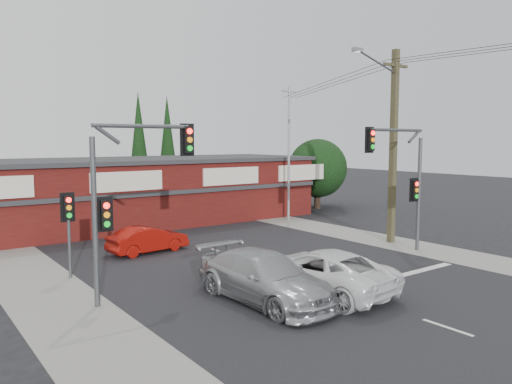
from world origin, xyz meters
TOP-DOWN VIEW (x-y plane):
  - ground at (0.00, 0.00)m, footprint 120.00×120.00m
  - road_strip at (0.00, 5.00)m, footprint 14.00×70.00m
  - verge_left at (-8.50, 5.00)m, footprint 3.00×70.00m
  - verge_right at (8.50, 5.00)m, footprint 3.00×70.00m
  - stop_line at (3.50, -1.50)m, footprint 6.50×0.35m
  - white_suv at (-0.62, -1.18)m, footprint 3.12×5.81m
  - silver_suv at (-2.78, -0.76)m, footprint 2.56×5.76m
  - red_sedan at (-2.85, 8.39)m, footprint 4.01×1.80m
  - lane_dashes at (0.00, -1.73)m, footprint 0.12×34.14m
  - shop_building at (-0.99, 16.99)m, footprint 27.30×8.40m
  - tree_cluster at (14.69, 15.44)m, footprint 5.90×5.10m
  - conifer_near at (3.50, 24.00)m, footprint 1.80×1.80m
  - conifer_far at (7.00, 26.00)m, footprint 1.80×1.80m
  - traffic_mast_left at (-6.43, 2.00)m, footprint 3.77×0.27m
  - traffic_mast_right at (6.86, 1.00)m, footprint 3.96×0.27m
  - pedestal_signal at (-7.20, 6.01)m, footprint 0.55×0.27m
  - utility_pole at (8.36, 2.99)m, footprint 4.38×0.59m
  - steel_pole at (9.00, 12.00)m, footprint 1.20×0.16m
  - power_lines at (8.47, -2.47)m, footprint 2.01×29.00m

SIDE VIEW (x-z plane):
  - ground at x=0.00m, z-range 0.00..0.00m
  - road_strip at x=0.00m, z-range 0.00..0.01m
  - verge_left at x=-8.50m, z-range 0.00..0.02m
  - verge_right at x=8.50m, z-range 0.00..0.02m
  - stop_line at x=3.50m, z-range 0.01..0.02m
  - lane_dashes at x=0.00m, z-range 0.01..0.02m
  - red_sedan at x=-2.85m, z-range 0.00..1.28m
  - white_suv at x=-0.62m, z-range 0.00..1.55m
  - silver_suv at x=-2.78m, z-range 0.00..1.64m
  - shop_building at x=-0.99m, z-range 0.02..4.25m
  - pedestal_signal at x=-7.20m, z-range 0.72..4.09m
  - tree_cluster at x=14.69m, z-range 0.15..5.65m
  - traffic_mast_left at x=-6.43m, z-range 0.94..6.92m
  - traffic_mast_right at x=6.86m, z-range 0.96..6.93m
  - steel_pole at x=9.00m, z-range 0.20..9.20m
  - utility_pole at x=8.36m, z-range 0.40..10.40m
  - conifer_near at x=3.50m, z-range 0.85..10.10m
  - conifer_far at x=7.00m, z-range 0.85..10.10m
  - power_lines at x=8.47m, z-range 8.43..9.65m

